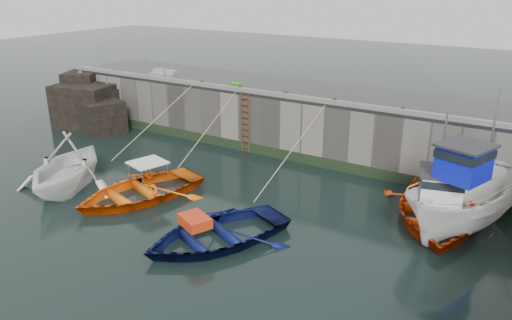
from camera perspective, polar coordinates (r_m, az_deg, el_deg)
The scene contains 22 objects.
ground at distance 18.32m, azimuth -13.18°, elevation -8.90°, with size 120.00×120.00×0.00m, color black.
quay_back at distance 27.25m, azimuth 5.27°, elevation 4.73°, with size 30.00×5.00×3.00m, color slate.
road_back at distance 26.88m, azimuth 5.38°, elevation 7.98°, with size 30.00×5.00×0.16m, color black.
kerb_back at distance 24.81m, azimuth 2.91°, elevation 7.43°, with size 30.00×0.30×0.20m, color slate.
algae_back at distance 25.49m, azimuth 2.58°, elevation 0.74°, with size 30.00×0.08×0.50m, color black.
rock_outcrop at distance 32.69m, azimuth -18.39°, elevation 5.97°, with size 5.85×4.24×3.41m.
ladder at distance 26.03m, azimuth -1.26°, elevation 4.28°, with size 0.51×0.08×3.20m.
boat_near_white at distance 23.44m, azimuth -20.57°, elevation -3.05°, with size 4.58×5.31×2.80m, color white.
boat_near_white_rope at distance 26.75m, azimuth -11.57°, elevation 0.72°, with size 0.04×6.35×3.10m, color tan, non-canonical shape.
boat_near_blue at distance 21.65m, azimuth -13.15°, elevation -4.18°, with size 4.00×5.60×1.16m, color orange.
boat_near_blue_rope at distance 25.05m, azimuth -5.28°, elevation -0.30°, with size 0.04×5.49×3.10m, color tan, non-canonical shape.
boat_near_navy at distance 17.88m, azimuth -4.57°, elevation -9.16°, with size 3.89×5.44×1.13m, color #0A1142.
boat_near_navy_rope at distance 22.09m, azimuth 3.97°, elevation -3.15°, with size 0.04×6.62×3.10m, color tan, non-canonical shape.
boat_far_white at distance 19.59m, azimuth 22.76°, elevation -4.59°, with size 4.36×6.91×5.50m.
boat_far_orange at distance 20.27m, azimuth 19.95°, elevation -5.38°, with size 5.84×7.12×4.29m.
fish_crate at distance 26.72m, azimuth -2.35°, elevation 8.49°, with size 0.65×0.36×0.31m, color #238518.
railing at distance 30.72m, azimuth -10.64°, elevation 9.81°, with size 1.60×1.05×1.00m.
bollard_a at distance 27.60m, azimuth -6.19°, elevation 8.74°, with size 0.18×0.18×0.28m, color #3F1E0F.
bollard_b at distance 26.15m, azimuth -1.81°, elevation 8.21°, with size 0.18×0.18×0.28m, color #3F1E0F.
bollard_c at distance 24.79m, azimuth 3.43°, elevation 7.51°, with size 0.18×0.18×0.28m, color #3F1E0F.
bollard_d at distance 23.69m, azimuth 8.99°, elevation 6.69°, with size 0.18×0.18×0.28m, color #3F1E0F.
bollard_e at distance 22.68m, azimuth 16.45°, elevation 5.50°, with size 0.18×0.18×0.28m, color #3F1E0F.
Camera 1 is at (11.73, -11.00, 8.77)m, focal length 35.00 mm.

